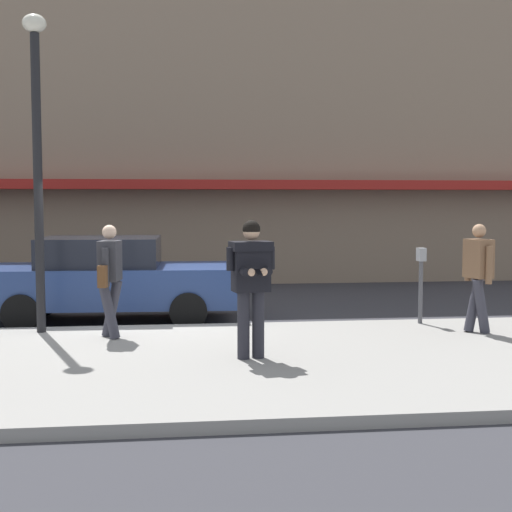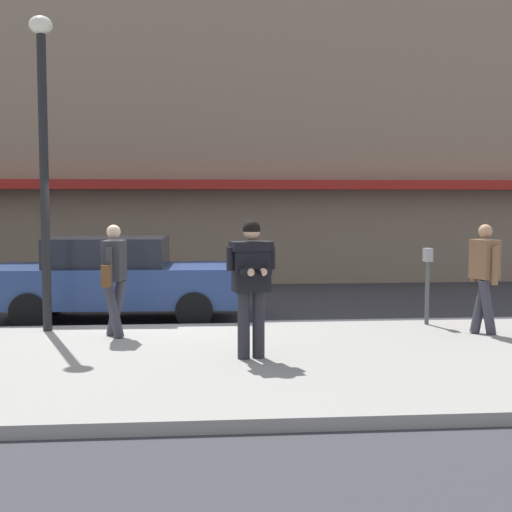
% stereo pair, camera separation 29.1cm
% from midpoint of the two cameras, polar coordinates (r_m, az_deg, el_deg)
% --- Properties ---
extents(ground_plane, '(80.00, 80.00, 0.00)m').
position_cam_midpoint_polar(ground_plane, '(12.25, -10.44, -5.94)').
color(ground_plane, '#333338').
extents(sidewalk, '(32.00, 5.30, 0.14)m').
position_cam_midpoint_polar(sidewalk, '(9.42, -5.39, -8.60)').
color(sidewalk, gray).
rests_on(sidewalk, ground).
extents(curb_paint_line, '(28.00, 0.12, 0.01)m').
position_cam_midpoint_polar(curb_paint_line, '(12.28, -5.74, -5.86)').
color(curb_paint_line, silver).
rests_on(curb_paint_line, ground).
extents(storefront_facade, '(28.00, 4.70, 10.10)m').
position_cam_midpoint_polar(storefront_facade, '(20.72, -6.32, 12.33)').
color(storefront_facade, '#84705B').
rests_on(storefront_facade, ground).
extents(parked_sedan_mid, '(4.57, 2.07, 1.54)m').
position_cam_midpoint_polar(parked_sedan_mid, '(13.14, -12.30, -1.79)').
color(parked_sedan_mid, navy).
rests_on(parked_sedan_mid, ground).
extents(man_texting_on_phone, '(0.64, 0.62, 1.81)m').
position_cam_midpoint_polar(man_texting_on_phone, '(9.21, -1.30, -1.43)').
color(man_texting_on_phone, '#23232B').
rests_on(man_texting_on_phone, sidewalk).
extents(pedestrian_with_bag, '(0.38, 0.72, 1.70)m').
position_cam_midpoint_polar(pedestrian_with_bag, '(10.86, -12.39, -1.41)').
color(pedestrian_with_bag, '#33333D').
rests_on(pedestrian_with_bag, sidewalk).
extents(pedestrian_dark_coat, '(0.40, 0.58, 1.70)m').
position_cam_midpoint_polar(pedestrian_dark_coat, '(11.52, 16.66, -1.16)').
color(pedestrian_dark_coat, '#33333D').
rests_on(pedestrian_dark_coat, sidewalk).
extents(street_lamp_post, '(0.36, 0.36, 4.88)m').
position_cam_midpoint_polar(street_lamp_post, '(11.62, -17.81, 8.91)').
color(street_lamp_post, black).
rests_on(street_lamp_post, sidewalk).
extents(parking_meter, '(0.12, 0.18, 1.27)m').
position_cam_midpoint_polar(parking_meter, '(12.17, 12.39, -1.43)').
color(parking_meter, '#4C4C51').
rests_on(parking_meter, sidewalk).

